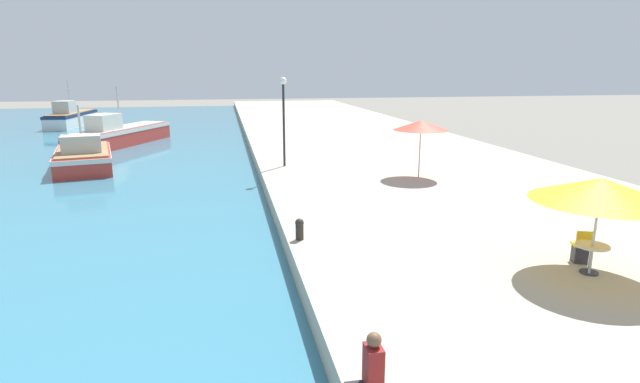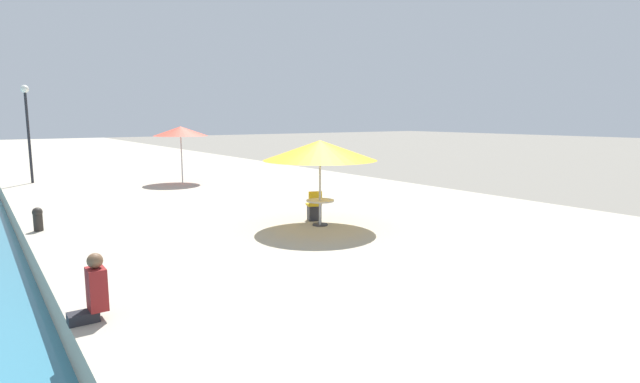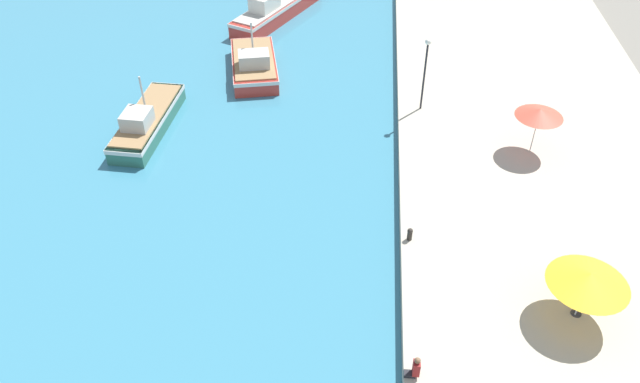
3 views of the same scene
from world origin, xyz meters
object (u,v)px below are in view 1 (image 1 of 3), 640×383
mooring_bollard (300,228)px  fishing_boat_far (119,134)px  fishing_boat_mid (83,157)px  cafe_umbrella_pink (601,190)px  cafe_umbrella_white (421,125)px  cafe_table (592,253)px  cafe_chair_left (580,251)px  person_at_quay (370,367)px  lamppost (284,106)px  fishing_boat_distant (71,117)px

mooring_bollard → fishing_boat_far: bearing=111.1°
fishing_boat_mid → cafe_umbrella_pink: (16.74, -20.21, 2.09)m
cafe_umbrella_white → mooring_bollard: size_ratio=4.06×
cafe_table → cafe_chair_left: cafe_chair_left is taller
person_at_quay → mooring_bollard: size_ratio=1.60×
cafe_chair_left → lamppost: lamppost is taller
fishing_boat_mid → cafe_umbrella_white: fishing_boat_mid is taller
person_at_quay → lamppost: 19.27m
fishing_boat_mid → person_at_quay: 25.74m
person_at_quay → cafe_table: bearing=27.8°
lamppost → fishing_boat_distant: bearing=122.5°
fishing_boat_mid → lamppost: size_ratio=1.56×
fishing_boat_distant → cafe_chair_left: 49.34m
cafe_umbrella_white → cafe_table: size_ratio=3.32×
cafe_umbrella_pink → mooring_bollard: size_ratio=4.92×
cafe_chair_left → mooring_bollard: (-6.97, 3.18, 0.02)m
fishing_boat_mid → cafe_umbrella_pink: fishing_boat_mid is taller
cafe_umbrella_pink → lamppost: (-5.70, 15.60, 0.92)m
cafe_umbrella_pink → cafe_table: bearing=52.2°
mooring_bollard → lamppost: size_ratio=0.14×
fishing_boat_far → person_at_quay: bearing=-48.9°
cafe_umbrella_pink → cafe_umbrella_white: size_ratio=1.21×
fishing_boat_distant → mooring_bollard: fishing_boat_distant is taller
cafe_umbrella_white → lamppost: lamppost is taller
fishing_boat_mid → cafe_chair_left: 25.87m
lamppost → cafe_umbrella_pink: bearing=-69.9°
cafe_table → person_at_quay: 7.60m
cafe_umbrella_pink → cafe_table: (0.06, 0.07, -1.64)m
fishing_boat_far → cafe_chair_left: size_ratio=11.43×
fishing_boat_distant → cafe_umbrella_pink: size_ratio=2.78×
fishing_boat_mid → fishing_boat_distant: bearing=93.7°
mooring_bollard → fishing_boat_mid: bearing=121.8°
mooring_bollard → lamppost: bearing=85.3°
fishing_boat_mid → fishing_boat_far: bearing=75.6°
fishing_boat_mid → person_at_quay: bearing=-79.7°
cafe_chair_left → fishing_boat_mid: bearing=151.2°
cafe_umbrella_pink → mooring_bollard: cafe_umbrella_pink is taller
fishing_boat_far → mooring_bollard: (9.81, -25.40, 0.13)m
fishing_boat_far → cafe_umbrella_white: size_ratio=3.91×
cafe_chair_left → cafe_table: bearing=-90.0°
cafe_table → fishing_boat_far: bearing=119.5°
cafe_umbrella_white → mooring_bollard: 10.56m
cafe_chair_left → mooring_bollard: 7.66m
fishing_boat_distant → cafe_chair_left: (24.03, -43.09, 0.06)m
mooring_bollard → lamppost: lamppost is taller
cafe_table → lamppost: bearing=110.4°
cafe_umbrella_white → cafe_umbrella_pink: bearing=-90.9°
fishing_boat_far → cafe_table: fishing_boat_far is taller
cafe_chair_left → mooring_bollard: bearing=175.4°
cafe_chair_left → fishing_boat_distant: bearing=139.1°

